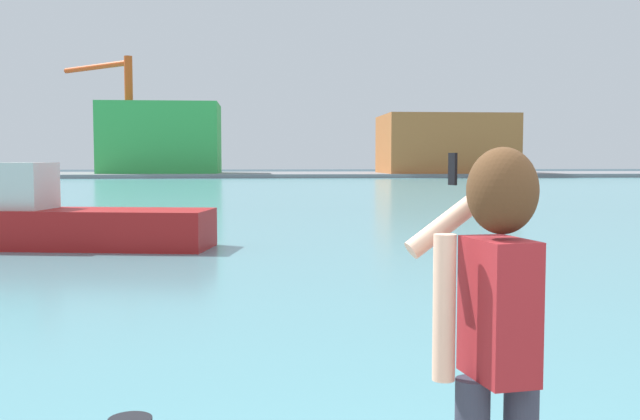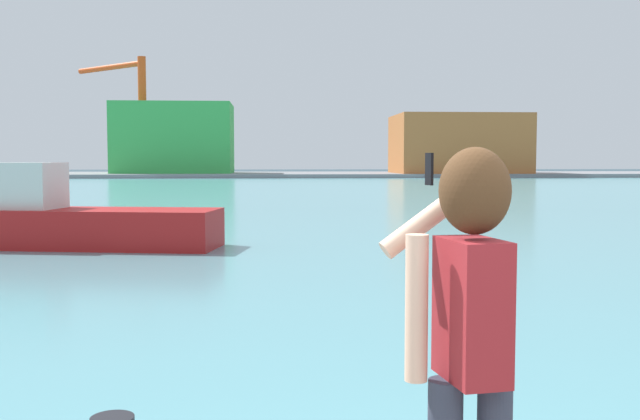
% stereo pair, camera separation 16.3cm
% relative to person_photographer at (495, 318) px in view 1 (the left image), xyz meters
% --- Properties ---
extents(ground_plane, '(220.00, 220.00, 0.00)m').
position_rel_person_photographer_xyz_m(ground_plane, '(0.24, 49.21, -1.54)').
color(ground_plane, '#334751').
extents(harbor_water, '(140.00, 100.00, 0.02)m').
position_rel_person_photographer_xyz_m(harbor_water, '(0.24, 51.21, -1.53)').
color(harbor_water, '#599EA8').
rests_on(harbor_water, ground_plane).
extents(far_shore_dock, '(140.00, 20.00, 0.47)m').
position_rel_person_photographer_xyz_m(far_shore_dock, '(0.24, 91.21, -1.30)').
color(far_shore_dock, gray).
rests_on(far_shore_dock, ground_plane).
extents(person_photographer, '(0.53, 0.55, 1.74)m').
position_rel_person_photographer_xyz_m(person_photographer, '(0.00, 0.00, 0.00)').
color(person_photographer, '#2D3342').
rests_on(person_photographer, quay_promenade).
extents(boat_moored, '(9.00, 3.33, 2.08)m').
position_rel_person_photographer_xyz_m(boat_moored, '(-6.75, 15.39, -0.80)').
color(boat_moored, '#B21919').
rests_on(boat_moored, harbor_water).
extents(warehouse_left, '(14.60, 9.72, 8.79)m').
position_rel_person_photographer_xyz_m(warehouse_left, '(-13.26, 90.35, 3.33)').
color(warehouse_left, green).
rests_on(warehouse_left, far_shore_dock).
extents(warehouse_right, '(16.08, 11.76, 7.37)m').
position_rel_person_photographer_xyz_m(warehouse_right, '(22.79, 88.15, 2.62)').
color(warehouse_right, '#B26633').
rests_on(warehouse_right, far_shore_dock).
extents(port_crane, '(10.47, 9.76, 14.37)m').
position_rel_person_photographer_xyz_m(port_crane, '(-18.36, 89.73, 8.11)').
color(port_crane, '#D84C19').
rests_on(port_crane, far_shore_dock).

